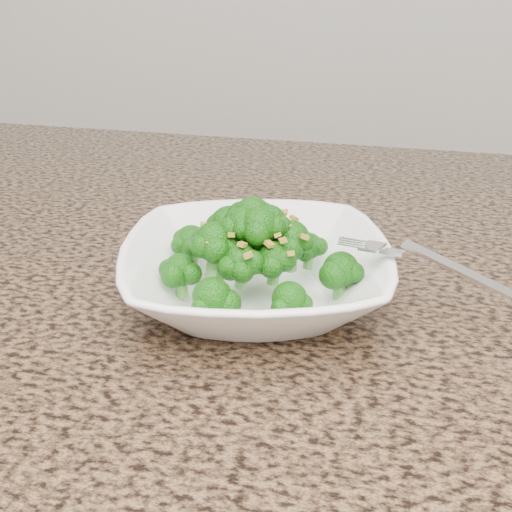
% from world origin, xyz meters
% --- Properties ---
extents(granite_counter, '(1.64, 1.04, 0.03)m').
position_xyz_m(granite_counter, '(0.00, 0.30, 0.89)').
color(granite_counter, brown).
rests_on(granite_counter, cabinet).
extents(bowl, '(0.31, 0.31, 0.06)m').
position_xyz_m(bowl, '(0.09, 0.23, 0.93)').
color(bowl, white).
rests_on(bowl, granite_counter).
extents(broccoli_pile, '(0.22, 0.22, 0.07)m').
position_xyz_m(broccoli_pile, '(0.09, 0.23, 1.00)').
color(broccoli_pile, '#145F0A').
rests_on(broccoli_pile, bowl).
extents(garlic_topping, '(0.13, 0.13, 0.01)m').
position_xyz_m(garlic_topping, '(0.09, 0.23, 1.03)').
color(garlic_topping, '#B6872C').
rests_on(garlic_topping, broccoli_pile).
extents(fork, '(0.18, 0.10, 0.01)m').
position_xyz_m(fork, '(0.22, 0.22, 0.97)').
color(fork, silver).
rests_on(fork, bowl).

